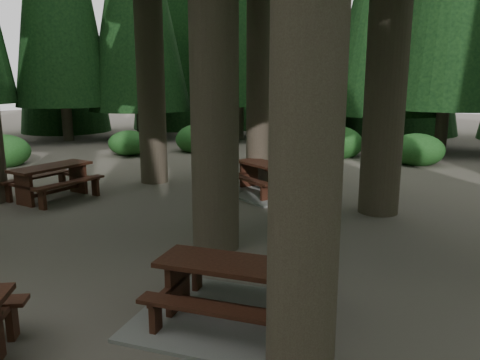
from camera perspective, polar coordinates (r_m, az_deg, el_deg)
The scene contains 5 objects.
ground at distance 9.04m, azimuth -7.73°, elevation -7.41°, with size 80.00×80.00×0.00m, color #565046.
picnic_table_a at distance 6.11m, azimuth -1.19°, elevation -14.48°, with size 2.80×2.53×0.79m.
picnic_table_b at distance 12.85m, azimuth -21.95°, elevation 0.36°, with size 1.76×2.12×0.87m.
picnic_table_c at distance 12.62m, azimuth 3.10°, elevation -0.34°, with size 2.92×2.66×0.81m.
shrub_ring at distance 9.02m, azimuth -1.25°, elevation -4.66°, with size 23.86×24.64×1.49m.
Camera 1 is at (5.91, -6.14, 3.01)m, focal length 35.00 mm.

